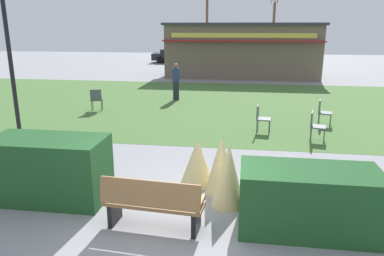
{
  "coord_description": "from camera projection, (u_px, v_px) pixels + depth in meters",
  "views": [
    {
      "loc": [
        1.09,
        -5.56,
        3.37
      ],
      "look_at": [
        -0.14,
        2.98,
        0.95
      ],
      "focal_mm": 34.69,
      "sensor_mm": 36.0,
      "label": 1
    }
  ],
  "objects": [
    {
      "name": "person_strolling",
      "position": [
        176.0,
        81.0,
        16.92
      ],
      "size": [
        0.34,
        0.34,
        1.69
      ],
      "rotation": [
        0.0,
        0.0,
        3.81
      ],
      "color": "#23232D",
      "rests_on": "ground_plane"
    },
    {
      "name": "hedge_left",
      "position": [
        49.0,
        169.0,
        7.27
      ],
      "size": [
        2.25,
        1.1,
        1.26
      ],
      "primitive_type": "cube",
      "color": "#1E4C23",
      "rests_on": "ground_plane"
    },
    {
      "name": "lamppost_mid",
      "position": [
        8.0,
        45.0,
        10.41
      ],
      "size": [
        0.36,
        0.36,
        4.52
      ],
      "color": "black",
      "rests_on": "ground_plane"
    },
    {
      "name": "cafe_chair_east",
      "position": [
        261.0,
        116.0,
        11.86
      ],
      "size": [
        0.49,
        0.49,
        0.89
      ],
      "color": "#4C5156",
      "rests_on": "ground_plane"
    },
    {
      "name": "park_bench",
      "position": [
        153.0,
        204.0,
        6.19
      ],
      "size": [
        1.74,
        0.66,
        0.95
      ],
      "color": "olive",
      "rests_on": "ground_plane"
    },
    {
      "name": "ground_plane",
      "position": [
        176.0,
        228.0,
        6.36
      ],
      "size": [
        80.0,
        80.0,
        0.0
      ],
      "primitive_type": "plane",
      "color": "gray"
    },
    {
      "name": "cafe_chair_north",
      "position": [
        96.0,
        98.0,
        14.83
      ],
      "size": [
        0.54,
        0.54,
        0.89
      ],
      "color": "#4C5156",
      "rests_on": "ground_plane"
    },
    {
      "name": "ornamental_grass_behind_center",
      "position": [
        228.0,
        175.0,
        7.02
      ],
      "size": [
        0.65,
        0.65,
        1.24
      ],
      "primitive_type": "cone",
      "color": "#D1BC7F",
      "rests_on": "ground_plane"
    },
    {
      "name": "parked_car_west_slot",
      "position": [
        175.0,
        56.0,
        33.77
      ],
      "size": [
        4.29,
        2.22,
        1.2
      ],
      "color": "black",
      "rests_on": "ground_plane"
    },
    {
      "name": "tree_left_bg",
      "position": [
        207.0,
        25.0,
        40.27
      ],
      "size": [
        0.91,
        0.96,
        7.29
      ],
      "color": "brown",
      "rests_on": "ground_plane"
    },
    {
      "name": "tree_right_bg",
      "position": [
        273.0,
        28.0,
        39.33
      ],
      "size": [
        0.91,
        0.96,
        6.66
      ],
      "color": "brown",
      "rests_on": "ground_plane"
    },
    {
      "name": "ornamental_grass_behind_left",
      "position": [
        221.0,
        165.0,
        7.55
      ],
      "size": [
        0.66,
        0.66,
        1.22
      ],
      "primitive_type": "cone",
      "color": "#D1BC7F",
      "rests_on": "ground_plane"
    },
    {
      "name": "ornamental_grass_behind_right",
      "position": [
        198.0,
        162.0,
        8.02
      ],
      "size": [
        0.75,
        0.75,
        1.02
      ],
      "primitive_type": "cone",
      "color": "#D1BC7F",
      "rests_on": "ground_plane"
    },
    {
      "name": "cafe_chair_center",
      "position": [
        323.0,
        110.0,
        12.69
      ],
      "size": [
        0.54,
        0.54,
        0.89
      ],
      "color": "#4C5156",
      "rests_on": "ground_plane"
    },
    {
      "name": "hedge_right",
      "position": [
        308.0,
        200.0,
        6.17
      ],
      "size": [
        2.28,
        1.1,
        1.09
      ],
      "primitive_type": "cube",
      "color": "#1E4C23",
      "rests_on": "ground_plane"
    },
    {
      "name": "food_kiosk",
      "position": [
        242.0,
        50.0,
        24.48
      ],
      "size": [
        10.07,
        4.07,
        3.48
      ],
      "color": "#6B5B4C",
      "rests_on": "ground_plane"
    },
    {
      "name": "lawn_patch",
      "position": [
        219.0,
        104.0,
        16.24
      ],
      "size": [
        36.0,
        12.0,
        0.01
      ],
      "primitive_type": "cube",
      "color": "#446B33",
      "rests_on": "ground_plane"
    },
    {
      "name": "cafe_chair_west",
      "position": [
        315.0,
        124.0,
        10.97
      ],
      "size": [
        0.53,
        0.53,
        0.89
      ],
      "color": "#4C5156",
      "rests_on": "ground_plane"
    }
  ]
}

